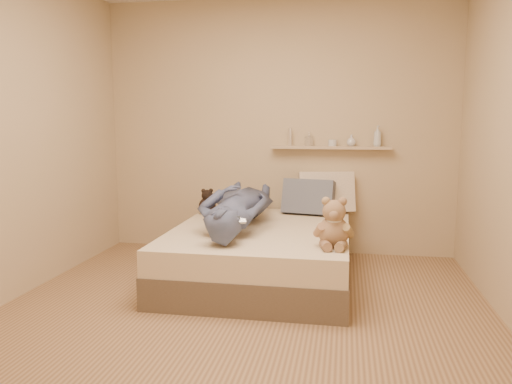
% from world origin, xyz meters
% --- Properties ---
extents(room, '(3.80, 3.80, 3.80)m').
position_xyz_m(room, '(0.00, 0.00, 1.30)').
color(room, '#99754F').
rests_on(room, ground).
extents(bed, '(1.50, 1.90, 0.45)m').
position_xyz_m(bed, '(0.00, 0.93, 0.22)').
color(bed, brown).
rests_on(bed, floor).
extents(game_console, '(0.20, 0.13, 0.06)m').
position_xyz_m(game_console, '(-0.14, 0.43, 0.62)').
color(game_console, silver).
rests_on(game_console, bed).
extents(teddy_bear, '(0.31, 0.30, 0.38)m').
position_xyz_m(teddy_bear, '(0.63, 0.34, 0.60)').
color(teddy_bear, '#9A6D54').
rests_on(teddy_bear, bed).
extents(dark_plush, '(0.17, 0.17, 0.26)m').
position_xyz_m(dark_plush, '(-0.63, 1.44, 0.56)').
color(dark_plush, black).
rests_on(dark_plush, bed).
extents(pillow_cream, '(0.59, 0.38, 0.43)m').
position_xyz_m(pillow_cream, '(0.52, 1.76, 0.65)').
color(pillow_cream, beige).
rests_on(pillow_cream, bed).
extents(pillow_grey, '(0.53, 0.31, 0.37)m').
position_xyz_m(pillow_grey, '(0.35, 1.62, 0.62)').
color(pillow_grey, slate).
rests_on(pillow_grey, bed).
extents(person, '(0.64, 1.60, 0.38)m').
position_xyz_m(person, '(-0.22, 0.91, 0.64)').
color(person, '#484D71').
rests_on(person, bed).
extents(wall_shelf, '(1.20, 0.12, 0.03)m').
position_xyz_m(wall_shelf, '(0.55, 1.84, 1.10)').
color(wall_shelf, tan).
rests_on(wall_shelf, wall_back).
extents(shelf_bottles, '(0.94, 0.12, 0.20)m').
position_xyz_m(shelf_bottles, '(0.71, 1.84, 1.19)').
color(shelf_bottles, white).
rests_on(shelf_bottles, wall_shelf).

